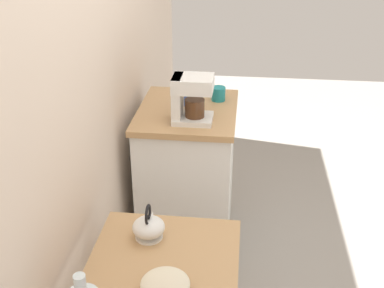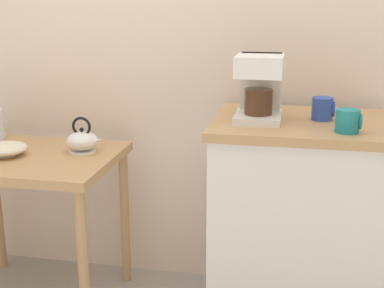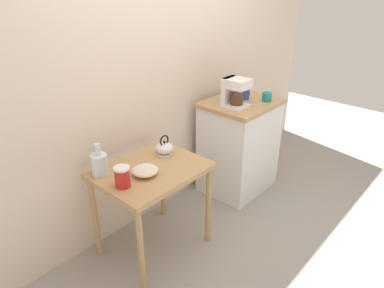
{
  "view_description": "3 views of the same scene",
  "coord_description": "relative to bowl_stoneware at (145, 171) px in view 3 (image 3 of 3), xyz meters",
  "views": [
    {
      "loc": [
        -1.98,
        -0.25,
        2.03
      ],
      "look_at": [
        0.12,
        -0.01,
        0.96
      ],
      "focal_mm": 44.83,
      "sensor_mm": 36.0,
      "label": 1
    },
    {
      "loc": [
        0.6,
        -2.03,
        1.41
      ],
      "look_at": [
        0.2,
        -0.04,
        0.85
      ],
      "focal_mm": 49.5,
      "sensor_mm": 36.0,
      "label": 2
    },
    {
      "loc": [
        -2.0,
        -1.66,
        2.0
      ],
      "look_at": [
        -0.18,
        -0.02,
        0.81
      ],
      "focal_mm": 32.56,
      "sensor_mm": 36.0,
      "label": 3
    }
  ],
  "objects": [
    {
      "name": "kitchen_counter",
      "position": [
        1.28,
        0.08,
        -0.3
      ],
      "size": [
        0.71,
        0.58,
        0.94
      ],
      "color": "white",
      "rests_on": "ground_plane"
    },
    {
      "name": "wooden_table",
      "position": [
        0.09,
        0.04,
        -0.13
      ],
      "size": [
        0.78,
        0.61,
        0.73
      ],
      "color": "tan",
      "rests_on": "ground_plane"
    },
    {
      "name": "bowl_stoneware",
      "position": [
        0.0,
        0.0,
        0.0
      ],
      "size": [
        0.19,
        0.19,
        0.06
      ],
      "color": "beige",
      "rests_on": "wooden_table"
    },
    {
      "name": "teakettle",
      "position": [
        0.31,
        0.13,
        0.02
      ],
      "size": [
        0.17,
        0.14,
        0.16
      ],
      "color": "white",
      "rests_on": "wooden_table"
    },
    {
      "name": "coffee_maker",
      "position": [
        1.1,
        0.05,
        0.31
      ],
      "size": [
        0.18,
        0.22,
        0.26
      ],
      "color": "white",
      "rests_on": "kitchen_counter"
    },
    {
      "name": "canister_enamel",
      "position": [
        -0.2,
        -0.0,
        0.04
      ],
      "size": [
        0.11,
        0.11,
        0.15
      ],
      "color": "red",
      "rests_on": "wooden_table"
    },
    {
      "name": "ground_plane",
      "position": [
        0.65,
        0.0,
        -0.76
      ],
      "size": [
        8.0,
        8.0,
        0.0
      ],
      "primitive_type": "plane",
      "color": "gray"
    },
    {
      "name": "mug_dark_teal",
      "position": [
        1.43,
        -0.09,
        0.21
      ],
      "size": [
        0.09,
        0.09,
        0.09
      ],
      "color": "teal",
      "rests_on": "kitchen_counter"
    },
    {
      "name": "back_wall",
      "position": [
        0.75,
        0.48,
        0.64
      ],
      "size": [
        4.4,
        0.1,
        2.8
      ],
      "primitive_type": "cube",
      "color": "beige",
      "rests_on": "ground_plane"
    },
    {
      "name": "mug_blue",
      "position": [
        1.35,
        0.1,
        0.22
      ],
      "size": [
        0.09,
        0.08,
        0.09
      ],
      "color": "#2D4CAD",
      "rests_on": "kitchen_counter"
    },
    {
      "name": "glass_carafe_vase",
      "position": [
        -0.21,
        0.24,
        0.05
      ],
      "size": [
        0.12,
        0.12,
        0.24
      ],
      "color": "silver",
      "rests_on": "wooden_table"
    }
  ]
}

